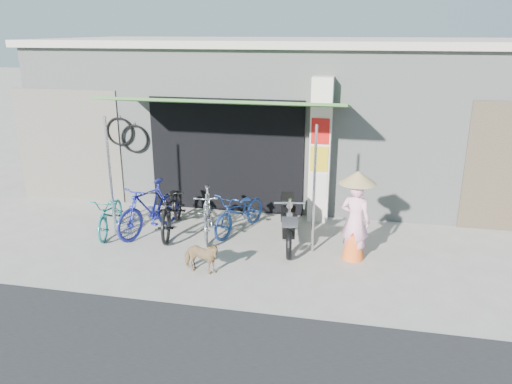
% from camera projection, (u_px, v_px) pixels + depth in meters
% --- Properties ---
extents(ground, '(80.00, 80.00, 0.00)m').
position_uv_depth(ground, '(255.00, 265.00, 8.62)').
color(ground, '#A6A096').
rests_on(ground, ground).
extents(bicycle_shop, '(12.30, 5.30, 3.66)m').
position_uv_depth(bicycle_shop, '(296.00, 113.00, 12.78)').
color(bicycle_shop, gray).
rests_on(bicycle_shop, ground).
extents(shop_pillar, '(0.42, 0.44, 3.00)m').
position_uv_depth(shop_pillar, '(320.00, 151.00, 10.26)').
color(shop_pillar, beige).
rests_on(shop_pillar, ground).
extents(awning, '(4.60, 1.88, 2.72)m').
position_uv_depth(awning, '(227.00, 104.00, 9.53)').
color(awning, '#35632C').
rests_on(awning, ground).
extents(neighbour_left, '(2.60, 0.06, 2.60)m').
position_uv_depth(neighbour_left, '(69.00, 146.00, 11.60)').
color(neighbour_left, '#6B665B').
rests_on(neighbour_left, ground).
extents(bike_teal, '(0.81, 1.58, 0.79)m').
position_uv_depth(bike_teal, '(110.00, 214.00, 9.90)').
color(bike_teal, '#1B7A7A').
rests_on(bike_teal, ground).
extents(bike_blue, '(1.07, 1.81, 1.05)m').
position_uv_depth(bike_blue, '(150.00, 208.00, 9.84)').
color(bike_blue, navy).
rests_on(bike_blue, ground).
extents(bike_black, '(1.01, 2.00, 1.00)m').
position_uv_depth(bike_black, '(172.00, 208.00, 9.91)').
color(bike_black, black).
rests_on(bike_black, ground).
extents(bike_silver, '(0.84, 1.68, 0.97)m').
position_uv_depth(bike_silver, '(207.00, 213.00, 9.70)').
color(bike_silver, '#BABABF').
rests_on(bike_silver, ground).
extents(bike_navy, '(1.12, 1.73, 0.86)m').
position_uv_depth(bike_navy, '(240.00, 211.00, 9.93)').
color(bike_navy, navy).
rests_on(bike_navy, ground).
extents(street_dog, '(0.72, 0.41, 0.58)m').
position_uv_depth(street_dog, '(201.00, 257.00, 8.26)').
color(street_dog, tan).
rests_on(street_dog, ground).
extents(moped, '(0.61, 1.86, 1.06)m').
position_uv_depth(moped, '(288.00, 219.00, 9.38)').
color(moped, black).
rests_on(moped, ground).
extents(nun, '(0.64, 0.64, 1.62)m').
position_uv_depth(nun, '(356.00, 216.00, 8.63)').
color(nun, '#FEABC7').
rests_on(nun, ground).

